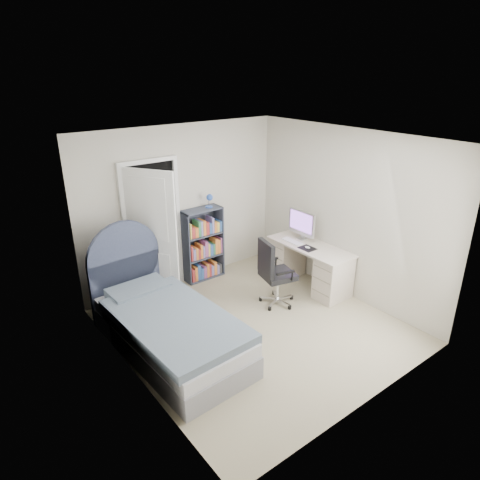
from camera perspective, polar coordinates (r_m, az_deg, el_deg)
room_shell at (r=5.32m, az=2.21°, el=-0.14°), size 3.50×3.70×2.60m
door at (r=6.30m, az=-11.66°, el=0.91°), size 0.92×0.71×2.06m
bed at (r=5.43m, az=-9.81°, el=-11.14°), size 1.16×2.31×1.39m
nightstand at (r=6.41m, az=-16.09°, el=-5.62°), size 0.39×0.39×0.57m
floor_lamp at (r=6.50m, az=-12.66°, el=-3.33°), size 0.19×0.19×1.30m
bookcase at (r=6.97m, az=-4.94°, el=-0.86°), size 0.67×0.29×1.41m
desk at (r=6.84m, az=9.16°, el=-3.11°), size 0.57×1.42×1.16m
office_chair at (r=6.16m, az=4.45°, el=-4.02°), size 0.55×0.57×1.01m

